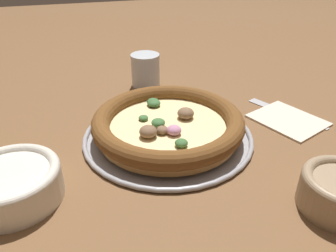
{
  "coord_description": "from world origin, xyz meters",
  "views": [
    {
      "loc": [
        -0.15,
        -0.5,
        0.33
      ],
      "look_at": [
        0.0,
        0.0,
        0.03
      ],
      "focal_mm": 35.0,
      "sensor_mm": 36.0,
      "label": 1
    }
  ],
  "objects": [
    {
      "name": "ground_plane",
      "position": [
        0.0,
        0.0,
        0.0
      ],
      "size": [
        3.0,
        3.0,
        0.0
      ],
      "primitive_type": "plane",
      "color": "brown"
    },
    {
      "name": "pizza_tray",
      "position": [
        0.0,
        0.0,
        0.0
      ],
      "size": [
        0.32,
        0.32,
        0.01
      ],
      "color": "#9E9EA3",
      "rests_on": "ground_plane"
    },
    {
      "name": "pizza",
      "position": [
        -0.0,
        0.0,
        0.03
      ],
      "size": [
        0.28,
        0.28,
        0.04
      ],
      "color": "tan",
      "rests_on": "pizza_tray"
    },
    {
      "name": "bowl_near",
      "position": [
        -0.26,
        -0.09,
        0.03
      ],
      "size": [
        0.14,
        0.14,
        0.05
      ],
      "color": "silver",
      "rests_on": "ground_plane"
    },
    {
      "name": "drinking_cup",
      "position": [
        0.02,
        0.26,
        0.04
      ],
      "size": [
        0.07,
        0.07,
        0.08
      ],
      "color": "silver",
      "rests_on": "ground_plane"
    },
    {
      "name": "napkin",
      "position": [
        0.25,
        -0.01,
        0.0
      ],
      "size": [
        0.15,
        0.16,
        0.01
      ],
      "rotation": [
        0.0,
        0.0,
        0.36
      ],
      "color": "beige",
      "rests_on": "ground_plane"
    },
    {
      "name": "fork",
      "position": [
        0.27,
        0.03,
        0.0
      ],
      "size": [
        0.09,
        0.17,
        0.0
      ],
      "rotation": [
        0.0,
        0.0,
        8.29
      ],
      "color": "#B7B7BC",
      "rests_on": "ground_plane"
    }
  ]
}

